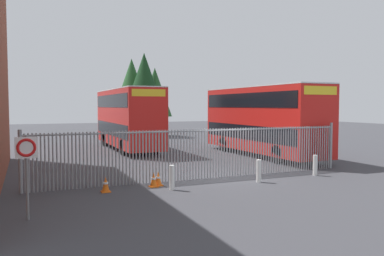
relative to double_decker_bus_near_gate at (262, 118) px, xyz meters
name	(u,v)px	position (x,y,z in m)	size (l,w,h in m)	color
ground_plane	(167,156)	(-5.61, 2.26, -2.42)	(100.00, 100.00, 0.00)	#3D3D42
palisade_fence	(202,152)	(-6.86, -5.74, -1.24)	(14.72, 0.14, 2.35)	gray
double_decker_bus_near_gate	(262,118)	(0.00, 0.00, 0.00)	(2.54, 10.81, 4.42)	red
double_decker_bus_behind_fence_left	(128,116)	(-7.03, 7.01, 0.00)	(2.54, 10.81, 4.42)	red
bollard_near_left	(172,178)	(-8.87, -7.39, -1.95)	(0.20, 0.20, 0.95)	silver
bollard_center_front	(259,171)	(-4.99, -7.40, -1.95)	(0.20, 0.20, 0.95)	silver
bollard_near_right	(315,165)	(-1.73, -7.08, -1.95)	(0.20, 0.20, 0.95)	silver
traffic_cone_by_gate	(158,179)	(-9.10, -6.43, -2.13)	(0.34, 0.34, 0.59)	orange
traffic_cone_mid_forecourt	(106,184)	(-11.26, -6.76, -2.13)	(0.34, 0.34, 0.59)	orange
traffic_cone_near_kerb	(154,180)	(-9.34, -6.58, -2.13)	(0.34, 0.34, 0.59)	orange
speed_limit_sign_post	(27,157)	(-13.95, -9.46, -0.65)	(0.60, 0.14, 2.40)	slate
tree_tall_back	(144,82)	(-2.59, 17.80, 3.23)	(4.16, 4.16, 8.64)	#4C3823
tree_short_side	(132,87)	(-3.40, 19.77, 2.73)	(4.30, 4.30, 8.24)	#4C3823
tree_mid_row	(155,92)	(-1.30, 18.25, 2.21)	(3.58, 3.58, 7.20)	#4C3823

